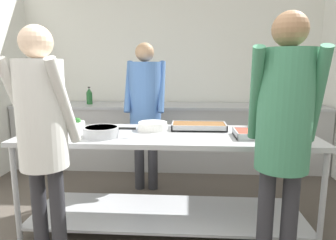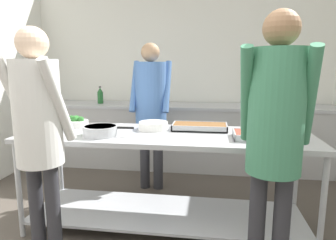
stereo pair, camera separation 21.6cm
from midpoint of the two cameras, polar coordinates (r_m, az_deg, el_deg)
wall_rear at (r=4.59m, az=-1.05°, el=8.73°), size 4.49×0.06×2.65m
back_counter at (r=4.33m, az=-1.42°, el=-2.98°), size 4.33×0.65×0.91m
serving_counter at (r=2.67m, az=-2.47°, el=-8.41°), size 2.50×0.80×0.87m
broccoli_bowl at (r=2.97m, az=-19.75°, el=-0.70°), size 0.23×0.23×0.11m
sauce_pan at (r=2.55m, az=-14.94°, el=-2.14°), size 0.44×0.30×0.08m
plate_stack at (r=2.75m, az=-5.16°, el=-1.14°), size 0.28×0.28×0.07m
serving_tray_vegetables at (r=2.78m, az=3.68°, el=-1.23°), size 0.50×0.27×0.05m
serving_tray_roast at (r=2.54m, az=15.26°, el=-2.65°), size 0.45×0.28×0.05m
guest_serving_left at (r=2.16m, az=-25.53°, el=-0.85°), size 0.44×0.37×1.70m
guest_serving_right at (r=1.92m, az=18.23°, el=-0.56°), size 0.47×0.40×1.76m
cook_behind_counter at (r=3.43m, az=-6.15°, el=3.60°), size 0.45×0.36×1.70m
water_bottle at (r=4.46m, az=-16.11°, el=4.36°), size 0.08×0.08×0.25m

